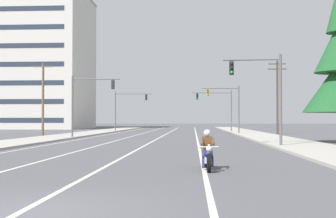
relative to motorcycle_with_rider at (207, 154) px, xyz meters
name	(u,v)px	position (x,y,z in m)	size (l,w,h in m)	color
ground_plane	(35,212)	(-3.66, -7.44, -0.59)	(400.00, 400.00, 0.00)	#515156
lane_stripe_center	(165,135)	(-3.91, 37.56, -0.58)	(0.16, 100.00, 0.01)	beige
lane_stripe_left	(139,135)	(-7.19, 37.56, -0.58)	(0.16, 100.00, 0.01)	beige
lane_stripe_right	(196,135)	(-0.13, 37.56, -0.58)	(0.16, 100.00, 0.01)	beige
lane_stripe_far_left	(108,134)	(-10.99, 37.56, -0.58)	(0.16, 100.00, 0.01)	beige
sidewalk_kerb_right	(260,136)	(6.83, 32.56, -0.52)	(4.40, 110.00, 0.14)	#ADA89E
sidewalk_kerb_left	(72,135)	(-14.15, 32.56, -0.52)	(4.40, 110.00, 0.14)	#ADA89E
motorcycle_with_rider	(207,154)	(0.00, 0.00, 0.00)	(0.70, 2.19, 1.46)	black
traffic_signal_near_right	(264,87)	(4.23, 13.46, 3.45)	(3.88, 0.39, 6.20)	#56565B
traffic_signal_near_left	(86,97)	(-11.12, 26.82, 3.51)	(4.89, 0.37, 6.20)	#56565B
traffic_signal_mid_right	(228,102)	(3.98, 40.19, 3.50)	(4.76, 0.52, 6.20)	#56565B
traffic_signal_mid_left	(126,105)	(-10.89, 51.23, 3.56)	(5.74, 0.52, 6.20)	#56565B
traffic_signal_far_right	(219,104)	(3.40, 49.40, 3.58)	(6.04, 0.65, 6.20)	#56565B
utility_pole_left_near	(43,98)	(-17.48, 32.46, 3.75)	(2.25, 0.26, 8.25)	brown
utility_pole_right_far	(277,94)	(10.12, 39.82, 4.44)	(2.35, 0.26, 9.29)	#4C3828
apartment_building_far_left_block	(39,61)	(-32.72, 73.66, 13.59)	(19.86, 20.20, 28.35)	beige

